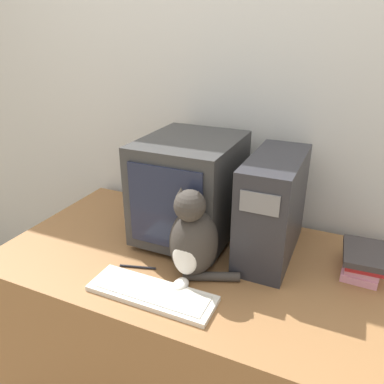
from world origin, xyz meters
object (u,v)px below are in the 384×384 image
computer_tower (272,207)px  book_stack (363,261)px  cat (193,240)px  keyboard (152,293)px  pen (138,267)px  crt_monitor (190,188)px

computer_tower → book_stack: bearing=-0.1°
computer_tower → cat: bearing=-129.9°
keyboard → book_stack: book_stack is taller
keyboard → pen: size_ratio=3.25×
computer_tower → pen: bearing=-143.5°
keyboard → cat: cat is taller
cat → book_stack: cat is taller
cat → pen: 0.26m
cat → book_stack: size_ratio=1.62×
keyboard → crt_monitor: bearing=96.6°
computer_tower → pen: computer_tower is taller
book_stack → pen: (-0.77, -0.31, -0.05)m
keyboard → pen: 0.17m
keyboard → cat: bearing=65.6°
computer_tower → crt_monitor: bearing=-178.6°
crt_monitor → cat: (0.13, -0.25, -0.08)m
crt_monitor → computer_tower: (0.35, 0.01, -0.02)m
computer_tower → cat: 0.35m
cat → crt_monitor: bearing=117.2°
keyboard → cat: 0.23m
keyboard → pen: (-0.13, 0.12, -0.01)m
book_stack → crt_monitor: bearing=-179.4°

